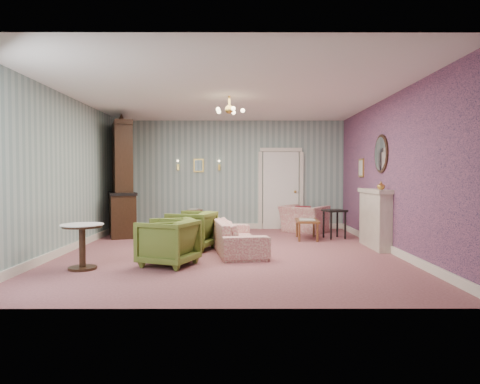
{
  "coord_description": "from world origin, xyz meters",
  "views": [
    {
      "loc": [
        0.18,
        -7.99,
        1.4
      ],
      "look_at": [
        0.2,
        0.4,
        1.1
      ],
      "focal_mm": 32.03,
      "sensor_mm": 36.0,
      "label": 1
    }
  ],
  "objects_px": {
    "wingback_chair": "(304,214)",
    "fireplace": "(375,218)",
    "olive_chair_b": "(174,236)",
    "dresser": "(121,176)",
    "side_table_black": "(334,224)",
    "olive_chair_a": "(168,240)",
    "sofa_chintz": "(237,231)",
    "coffee_table": "(307,229)",
    "olive_chair_c": "(192,228)",
    "pedestal_table": "(82,246)"
  },
  "relations": [
    {
      "from": "olive_chair_a",
      "to": "pedestal_table",
      "type": "relative_size",
      "value": 1.16
    },
    {
      "from": "sofa_chintz",
      "to": "fireplace",
      "type": "relative_size",
      "value": 1.44
    },
    {
      "from": "sofa_chintz",
      "to": "wingback_chair",
      "type": "xyz_separation_m",
      "value": [
        1.67,
        2.82,
        0.06
      ]
    },
    {
      "from": "coffee_table",
      "to": "pedestal_table",
      "type": "distance_m",
      "value": 4.96
    },
    {
      "from": "olive_chair_c",
      "to": "fireplace",
      "type": "distance_m",
      "value": 3.6
    },
    {
      "from": "dresser",
      "to": "olive_chair_b",
      "type": "bearing_deg",
      "value": -79.44
    },
    {
      "from": "olive_chair_a",
      "to": "olive_chair_c",
      "type": "relative_size",
      "value": 0.99
    },
    {
      "from": "wingback_chair",
      "to": "fireplace",
      "type": "height_order",
      "value": "fireplace"
    },
    {
      "from": "wingback_chair",
      "to": "fireplace",
      "type": "relative_size",
      "value": 0.74
    },
    {
      "from": "dresser",
      "to": "pedestal_table",
      "type": "relative_size",
      "value": 4.1
    },
    {
      "from": "dresser",
      "to": "pedestal_table",
      "type": "xyz_separation_m",
      "value": [
        0.46,
        -3.82,
        -1.08
      ]
    },
    {
      "from": "wingback_chair",
      "to": "fireplace",
      "type": "bearing_deg",
      "value": 151.19
    },
    {
      "from": "olive_chair_a",
      "to": "pedestal_table",
      "type": "distance_m",
      "value": 1.28
    },
    {
      "from": "fireplace",
      "to": "coffee_table",
      "type": "distance_m",
      "value": 1.66
    },
    {
      "from": "olive_chair_b",
      "to": "sofa_chintz",
      "type": "height_order",
      "value": "sofa_chintz"
    },
    {
      "from": "olive_chair_c",
      "to": "dresser",
      "type": "relative_size",
      "value": 0.29
    },
    {
      "from": "wingback_chair",
      "to": "fireplace",
      "type": "xyz_separation_m",
      "value": [
        1.04,
        -2.35,
        0.13
      ]
    },
    {
      "from": "olive_chair_a",
      "to": "side_table_black",
      "type": "xyz_separation_m",
      "value": [
        3.27,
        2.9,
        -0.07
      ]
    },
    {
      "from": "olive_chair_a",
      "to": "pedestal_table",
      "type": "bearing_deg",
      "value": -56.25
    },
    {
      "from": "olive_chair_b",
      "to": "olive_chair_c",
      "type": "height_order",
      "value": "olive_chair_c"
    },
    {
      "from": "fireplace",
      "to": "olive_chair_b",
      "type": "bearing_deg",
      "value": -163.86
    },
    {
      "from": "olive_chair_b",
      "to": "pedestal_table",
      "type": "bearing_deg",
      "value": -75.63
    },
    {
      "from": "olive_chair_c",
      "to": "wingback_chair",
      "type": "distance_m",
      "value": 3.6
    },
    {
      "from": "side_table_black",
      "to": "pedestal_table",
      "type": "height_order",
      "value": "pedestal_table"
    },
    {
      "from": "sofa_chintz",
      "to": "coffee_table",
      "type": "bearing_deg",
      "value": -54.07
    },
    {
      "from": "olive_chair_c",
      "to": "sofa_chintz",
      "type": "distance_m",
      "value": 0.93
    },
    {
      "from": "olive_chair_b",
      "to": "side_table_black",
      "type": "xyz_separation_m",
      "value": [
        3.27,
        2.31,
        -0.05
      ]
    },
    {
      "from": "wingback_chair",
      "to": "pedestal_table",
      "type": "bearing_deg",
      "value": 84.47
    },
    {
      "from": "olive_chair_c",
      "to": "side_table_black",
      "type": "distance_m",
      "value": 3.37
    },
    {
      "from": "sofa_chintz",
      "to": "dresser",
      "type": "relative_size",
      "value": 0.71
    },
    {
      "from": "olive_chair_c",
      "to": "coffee_table",
      "type": "xyz_separation_m",
      "value": [
        2.43,
        1.3,
        -0.18
      ]
    },
    {
      "from": "olive_chair_a",
      "to": "sofa_chintz",
      "type": "relative_size",
      "value": 0.4
    },
    {
      "from": "wingback_chair",
      "to": "pedestal_table",
      "type": "distance_m",
      "value": 5.89
    },
    {
      "from": "olive_chair_b",
      "to": "sofa_chintz",
      "type": "xyz_separation_m",
      "value": [
        1.09,
        0.63,
        0.01
      ]
    },
    {
      "from": "coffee_table",
      "to": "wingback_chair",
      "type": "bearing_deg",
      "value": 84.11
    },
    {
      "from": "wingback_chair",
      "to": "coffee_table",
      "type": "height_order",
      "value": "wingback_chair"
    },
    {
      "from": "dresser",
      "to": "pedestal_table",
      "type": "distance_m",
      "value": 4.0
    },
    {
      "from": "side_table_black",
      "to": "olive_chair_b",
      "type": "bearing_deg",
      "value": -144.76
    },
    {
      "from": "side_table_black",
      "to": "olive_chair_a",
      "type": "bearing_deg",
      "value": -138.42
    },
    {
      "from": "sofa_chintz",
      "to": "fireplace",
      "type": "xyz_separation_m",
      "value": [
        2.71,
        0.47,
        0.19
      ]
    },
    {
      "from": "fireplace",
      "to": "dresser",
      "type": "bearing_deg",
      "value": 161.33
    },
    {
      "from": "fireplace",
      "to": "coffee_table",
      "type": "relative_size",
      "value": 1.61
    },
    {
      "from": "wingback_chair",
      "to": "dresser",
      "type": "distance_m",
      "value": 4.6
    },
    {
      "from": "olive_chair_b",
      "to": "pedestal_table",
      "type": "distance_m",
      "value": 1.52
    },
    {
      "from": "wingback_chair",
      "to": "fireplace",
      "type": "distance_m",
      "value": 2.57
    },
    {
      "from": "olive_chair_c",
      "to": "fireplace",
      "type": "xyz_separation_m",
      "value": [
        3.59,
        0.18,
        0.17
      ]
    },
    {
      "from": "pedestal_table",
      "to": "olive_chair_c",
      "type": "bearing_deg",
      "value": 50.69
    },
    {
      "from": "wingback_chair",
      "to": "dresser",
      "type": "xyz_separation_m",
      "value": [
        -4.47,
        -0.49,
        0.97
      ]
    },
    {
      "from": "olive_chair_b",
      "to": "dresser",
      "type": "relative_size",
      "value": 0.27
    },
    {
      "from": "coffee_table",
      "to": "fireplace",
      "type": "bearing_deg",
      "value": -43.97
    }
  ]
}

